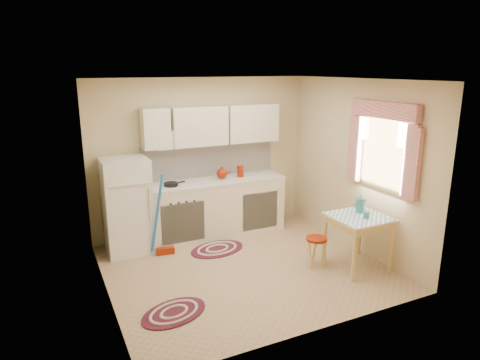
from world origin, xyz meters
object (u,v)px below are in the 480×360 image
base_cabinets (215,209)px  stool (316,252)px  fridge (127,206)px  table (357,242)px

base_cabinets → stool: base_cabinets is taller
base_cabinets → stool: (0.80, -1.67, -0.23)m
fridge → table: 3.29m
fridge → base_cabinets: (1.39, 0.05, -0.26)m
table → stool: bearing=154.6°
table → fridge: bearing=145.4°
base_cabinets → table: base_cabinets is taller
fridge → stool: bearing=-36.5°
fridge → table: fridge is taller
base_cabinets → table: bearing=-55.7°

